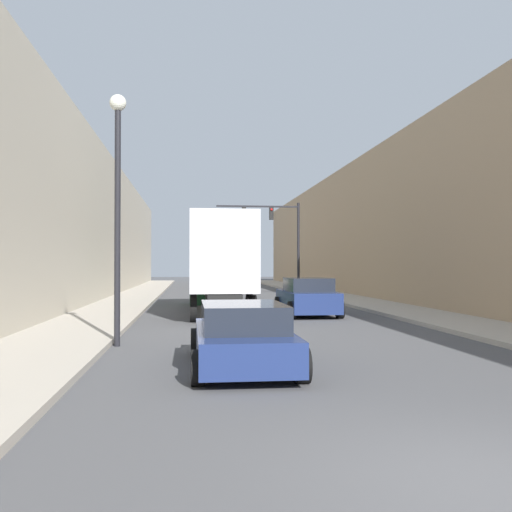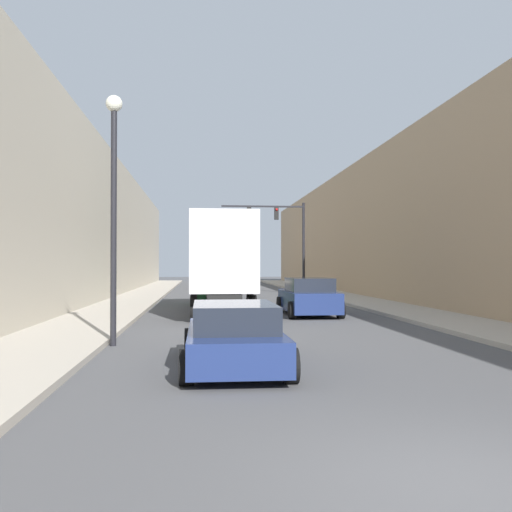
% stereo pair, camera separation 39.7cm
% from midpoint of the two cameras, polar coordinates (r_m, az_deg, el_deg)
% --- Properties ---
extents(ground_plane, '(200.00, 200.00, 0.00)m').
position_cam_midpoint_polar(ground_plane, '(6.22, 21.84, -20.83)').
color(ground_plane, '#4C4C4F').
extents(sidewalk_right, '(3.01, 80.00, 0.15)m').
position_cam_midpoint_polar(sidewalk_right, '(36.42, 8.26, -4.15)').
color(sidewalk_right, '#B2A899').
rests_on(sidewalk_right, ground).
extents(sidewalk_left, '(3.01, 80.00, 0.15)m').
position_cam_midpoint_polar(sidewalk_left, '(35.41, -12.70, -4.23)').
color(sidewalk_left, '#B2A899').
rests_on(sidewalk_left, ground).
extents(building_right, '(6.00, 80.00, 9.27)m').
position_cam_midpoint_polar(building_right, '(37.85, 14.86, 2.90)').
color(building_right, tan).
rests_on(building_right, ground).
extents(building_left, '(6.00, 80.00, 9.22)m').
position_cam_midpoint_polar(building_left, '(36.20, -19.80, 3.06)').
color(building_left, '#BCB29E').
rests_on(building_left, ground).
extents(semi_truck, '(2.53, 12.37, 4.15)m').
position_cam_midpoint_polar(semi_truck, '(26.31, -4.32, -0.47)').
color(semi_truck, silver).
rests_on(semi_truck, ground).
extents(sedan_car, '(2.12, 4.72, 1.34)m').
position_cam_midpoint_polar(sedan_car, '(11.95, -2.36, -8.05)').
color(sedan_car, navy).
rests_on(sedan_car, ground).
extents(suv_car, '(2.20, 4.73, 1.59)m').
position_cam_midpoint_polar(suv_car, '(24.42, 4.66, -4.13)').
color(suv_car, navy).
rests_on(suv_car, ground).
extents(traffic_signal_gantry, '(6.10, 0.35, 6.70)m').
position_cam_midpoint_polar(traffic_signal_gantry, '(41.55, 2.12, 2.49)').
color(traffic_signal_gantry, black).
rests_on(traffic_signal_gantry, ground).
extents(street_lamp, '(0.44, 0.44, 6.64)m').
position_cam_midpoint_polar(street_lamp, '(15.60, -14.39, 7.01)').
color(street_lamp, black).
rests_on(street_lamp, ground).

